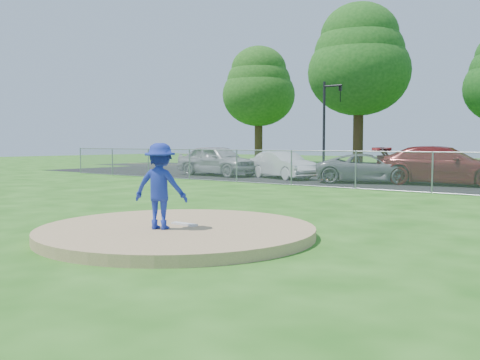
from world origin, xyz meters
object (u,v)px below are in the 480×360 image
Objects in this scene: tree_far_left at (259,86)px; tree_left at (359,59)px; parked_car_white at (283,165)px; parked_car_darkred at (444,166)px; traffic_cone at (326,173)px; parked_car_gray at (368,168)px; pitcher at (160,186)px; traffic_signal_left at (327,118)px; parked_car_silver at (218,160)px.

tree_left is (11.00, -2.00, 1.18)m from tree_far_left.
parked_car_darkred reaches higher than parked_car_white.
traffic_cone is at bearing 87.32° from parked_car_darkred.
traffic_cone is (5.62, -15.28, -7.89)m from tree_left.
parked_car_gray is (8.01, -15.64, -7.57)m from tree_left.
parked_car_gray is 0.82× the size of parked_car_darkred.
pitcher is 17.61m from parked_car_white.
traffic_signal_left is at bearing -91.31° from pitcher.
parked_car_white is at bearing -50.86° from tree_far_left.
tree_left is 10.48m from traffic_signal_left.
pitcher is 0.32× the size of parked_car_silver.
pitcher is 0.39× the size of parked_car_white.
parked_car_white is at bearing -83.50° from parked_car_silver.
traffic_signal_left reaches higher than parked_car_white.
tree_far_left is 2.14× the size of parked_car_silver.
parked_car_silver is at bearing 113.69° from parked_car_white.
pitcher is at bearing -56.68° from tree_far_left.
tree_far_left reaches higher than traffic_signal_left.
traffic_signal_left is 0.97× the size of parked_car_darkred.
parked_car_silver is 12.06m from parked_car_darkred.
traffic_cone is at bearing -82.04° from parked_car_silver.
parked_car_white reaches higher than traffic_cone.
traffic_signal_left is at bearing -39.73° from tree_far_left.
tree_left is 2.16× the size of parked_car_darkred.
parked_car_darkred is at bearing -98.64° from parked_car_gray.
pitcher is (10.97, -31.41, -7.23)m from tree_left.
traffic_signal_left is at bearing 30.10° from parked_car_white.
parked_car_darkred is at bearing -63.45° from parked_car_white.
tree_left is at bearing 3.30° from parked_car_gray.
tree_far_left is 24.90m from traffic_cone.
tree_left is at bearing 0.46° from parked_car_silver.
traffic_signal_left is at bearing 17.19° from parked_car_gray.
traffic_signal_left is (2.24, -9.00, -4.88)m from tree_left.
parked_car_gray is (5.77, -6.64, -2.69)m from traffic_signal_left.
traffic_signal_left reaches higher than pitcher.
parked_car_darkred is at bearing -37.23° from tree_far_left.
tree_left reaches higher than pitcher.
tree_far_left reaches higher than parked_car_gray.
parked_car_darkred is at bearing -81.64° from parked_car_silver.
parked_car_silver is (-11.89, 15.65, -0.15)m from pitcher.
traffic_cone is 0.14× the size of parked_car_gray.
tree_far_left is at bearing 133.88° from traffic_cone.
tree_far_left is at bearing 60.13° from parked_car_white.
tree_left is at bearing 103.96° from traffic_signal_left.
tree_far_left is at bearing 33.38° from parked_car_silver.
traffic_signal_left is at bearing -21.24° from parked_car_silver.
tree_far_left is 11.24m from tree_left.
parked_car_silver is 4.22m from parked_car_white.
parked_car_silver is at bearing -93.34° from tree_left.
tree_left is 2.24× the size of traffic_signal_left.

